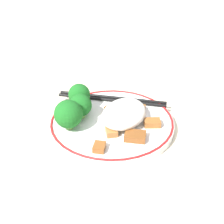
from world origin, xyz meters
TOP-DOWN VIEW (x-y plane):
  - ground_plane at (0.00, 0.00)m, footprint 3.00×3.00m
  - plate at (0.00, 0.00)m, footprint 0.25×0.25m
  - rice_mound at (-0.01, 0.02)m, footprint 0.11×0.08m
  - broccoli_back_left at (-0.02, -0.08)m, footprint 0.05×0.05m
  - broccoli_back_center at (0.01, -0.06)m, footprint 0.05×0.05m
  - broccoli_back_right at (0.06, -0.07)m, footprint 0.06×0.06m
  - meat_near_front at (-0.03, -0.02)m, footprint 0.03×0.03m
  - meat_near_left at (0.04, 0.06)m, footprint 0.04×0.05m
  - meat_near_right at (-0.06, 0.04)m, footprint 0.02×0.03m
  - meat_near_back at (0.04, 0.02)m, footprint 0.03×0.03m
  - meat_on_rice_edge at (0.09, 0.02)m, footprint 0.03×0.03m
  - meat_mid_left at (-0.02, 0.08)m, footprint 0.03×0.04m
  - chopsticks at (-0.07, -0.03)m, footprint 0.07×0.24m

SIDE VIEW (x-z plane):
  - ground_plane at x=0.00m, z-range 0.00..0.00m
  - plate at x=0.00m, z-range 0.00..0.02m
  - chopsticks at x=-0.07m, z-range 0.02..0.02m
  - meat_near_front at x=-0.03m, z-range 0.02..0.03m
  - meat_on_rice_edge at x=0.09m, z-range 0.02..0.03m
  - meat_near_back at x=0.04m, z-range 0.02..0.03m
  - meat_near_right at x=-0.06m, z-range 0.02..0.03m
  - meat_near_left at x=0.04m, z-range 0.02..0.03m
  - meat_mid_left at x=-0.02m, z-range 0.02..0.03m
  - rice_mound at x=-0.01m, z-range 0.02..0.05m
  - broccoli_back_center at x=0.01m, z-range 0.02..0.07m
  - broccoli_back_left at x=-0.02m, z-range 0.02..0.08m
  - broccoli_back_right at x=0.06m, z-range 0.02..0.08m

